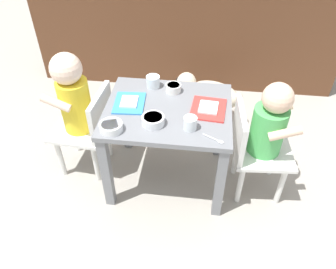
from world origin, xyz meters
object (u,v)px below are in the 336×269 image
Objects in this scene: dining_table at (168,123)px; seated_child_right at (265,129)px; cereal_bowl_left_side at (153,120)px; food_tray_left at (129,103)px; spoon_by_left_tray at (215,139)px; veggie_bowl_near at (111,127)px; dog at (209,93)px; food_tray_right at (208,108)px; seated_child_left at (77,103)px; cereal_bowl_right_side at (173,88)px; water_cup_left at (190,124)px; water_cup_right at (153,82)px.

seated_child_right is at bearing -2.90° from dining_table.
food_tray_left is at bearing 134.98° from cereal_bowl_left_side.
dining_table is 6.36× the size of spoon_by_left_tray.
spoon_by_left_tray is at bearing -143.53° from seated_child_right.
seated_child_right is 0.71m from veggie_bowl_near.
dog is (0.19, 0.55, -0.18)m from dining_table.
veggie_bowl_near reaches higher than food_tray_right.
seated_child_left reaches higher than seated_child_right.
cereal_bowl_right_side is (0.47, 0.11, 0.05)m from seated_child_left.
dog is at bearing 70.58° from dining_table.
water_cup_left reaches higher than spoon_by_left_tray.
food_tray_right is 0.33m from water_cup_right.
cereal_bowl_right_side is at bearing -114.58° from dog.
veggie_bowl_near is (-0.41, -0.20, 0.01)m from food_tray_right.
cereal_bowl_right_side is at bearing 86.57° from dining_table.
seated_child_right is at bearing 17.74° from water_cup_left.
water_cup_left reaches higher than food_tray_right.
seated_child_right reaches higher than food_tray_left.
dog is 2.35× the size of food_tray_left.
dog is at bearing 114.58° from seated_child_right.
water_cup_right is (0.36, 0.14, 0.06)m from seated_child_left.
water_cup_left is (0.11, -0.13, 0.11)m from dining_table.
food_tray_right is 2.07× the size of spoon_by_left_tray.
food_tray_left is at bearing 153.66° from water_cup_left.
water_cup_left reaches higher than dog.
veggie_bowl_near is (-0.23, -0.33, -0.00)m from cereal_bowl_right_side.
veggie_bowl_near is (-0.17, -0.06, -0.00)m from cereal_bowl_left_side.
food_tray_right is at bearing 171.83° from seated_child_right.
water_cup_right is (-0.21, 0.31, -0.00)m from water_cup_left.
food_tray_right reaches higher than spoon_by_left_tray.
dining_table is 7.73× the size of cereal_bowl_right_side.
spoon_by_left_tray is at bearing -57.71° from cereal_bowl_right_side.
food_tray_left is (-0.38, -0.54, 0.27)m from dog.
food_tray_right is (0.19, 0.02, 0.09)m from dining_table.
dining_table is at bearing 39.72° from veggie_bowl_near.
dining_table is at bearing -175.25° from food_tray_right.
water_cup_left is 0.77× the size of cereal_bowl_right_side.
cereal_bowl_right_side is (0.01, 0.15, 0.11)m from dining_table.
cereal_bowl_right_side reaches higher than spoon_by_left_tray.
seated_child_left is at bearing 176.47° from seated_child_right.
dining_table is at bearing -109.42° from dog.
seated_child_left reaches higher than dog.
spoon_by_left_tray is (0.45, -0.01, -0.02)m from veggie_bowl_near.
water_cup_left reaches higher than veggie_bowl_near.
spoon_by_left_tray is (0.68, -0.23, 0.03)m from seated_child_left.
cereal_bowl_right_side is at bearing 77.39° from cereal_bowl_left_side.
seated_child_left is 0.27m from food_tray_left.
water_cup_left is 0.59× the size of cereal_bowl_left_side.
seated_child_right is at bearing -20.61° from cereal_bowl_right_side.
veggie_bowl_near is (-0.22, -0.19, 0.10)m from dining_table.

